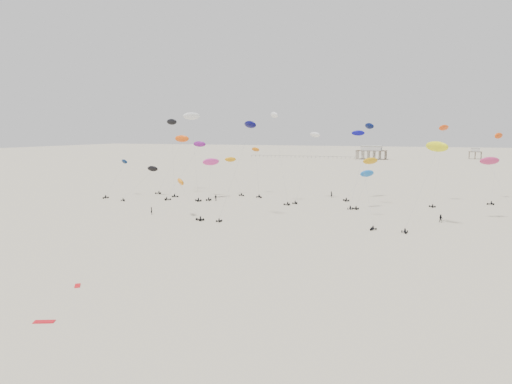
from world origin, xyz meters
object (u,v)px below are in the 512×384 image
at_px(pavilion_main, 371,153).
at_px(pavilion_small, 475,154).
at_px(rig_9, 186,191).
at_px(rig_4, 147,174).
at_px(rig_0, 118,174).
at_px(spectator_0, 152,214).

xyz_separation_m(pavilion_main, pavilion_small, (70.00, 30.00, -0.74)).
distance_m(pavilion_main, rig_9, 261.04).
relative_size(pavilion_small, rig_4, 0.55).
height_order(rig_0, rig_9, rig_0).
relative_size(pavilion_main, spectator_0, 10.03).
xyz_separation_m(pavilion_main, rig_0, (-46.55, -234.45, 2.75)).
height_order(pavilion_main, spectator_0, pavilion_main).
bearing_deg(rig_9, pavilion_main, 7.78).
height_order(rig_0, spectator_0, rig_0).
relative_size(rig_9, spectator_0, 5.00).
height_order(pavilion_small, spectator_0, pavilion_small).
bearing_deg(rig_0, pavilion_main, -97.82).
xyz_separation_m(pavilion_small, spectator_0, (-88.31, -289.85, -3.49)).
distance_m(rig_4, spectator_0, 35.20).
bearing_deg(rig_9, spectator_0, 93.65).
bearing_deg(rig_4, pavilion_small, -165.47).
bearing_deg(rig_0, rig_4, -157.10).
distance_m(rig_0, rig_9, 46.63).
xyz_separation_m(pavilion_small, rig_9, (-78.15, -290.90, 2.75)).
bearing_deg(rig_0, spectator_0, 141.44).
distance_m(rig_9, spectator_0, 11.97).
bearing_deg(rig_9, rig_4, 54.55).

